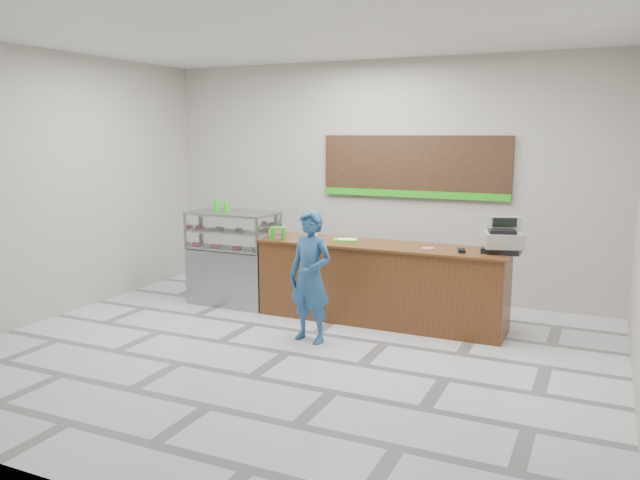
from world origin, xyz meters
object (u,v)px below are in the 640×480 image
at_px(cash_register, 503,239).
at_px(serving_tray, 346,240).
at_px(sales_counter, 380,283).
at_px(display_case, 234,257).
at_px(customer, 310,277).

bearing_deg(cash_register, serving_tray, 163.58).
distance_m(sales_counter, serving_tray, 0.74).
xyz_separation_m(sales_counter, display_case, (-2.22, -0.00, 0.16)).
bearing_deg(sales_counter, display_case, -180.00).
bearing_deg(serving_tray, display_case, 166.05).
relative_size(sales_counter, customer, 2.09).
bearing_deg(sales_counter, cash_register, 4.14).
xyz_separation_m(display_case, serving_tray, (1.70, 0.08, 0.36)).
bearing_deg(serving_tray, cash_register, -15.73).
distance_m(sales_counter, display_case, 2.23).
bearing_deg(serving_tray, sales_counter, -25.25).
bearing_deg(cash_register, display_case, 164.40).
bearing_deg(sales_counter, customer, -115.02).
relative_size(cash_register, customer, 0.36).
distance_m(serving_tray, customer, 1.16).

